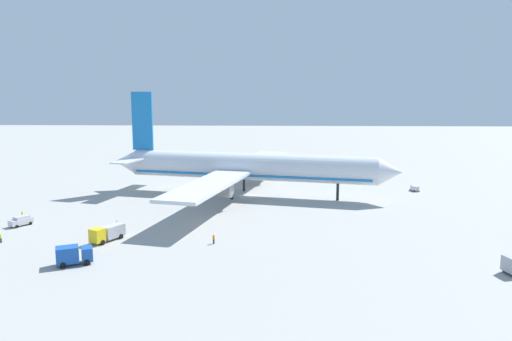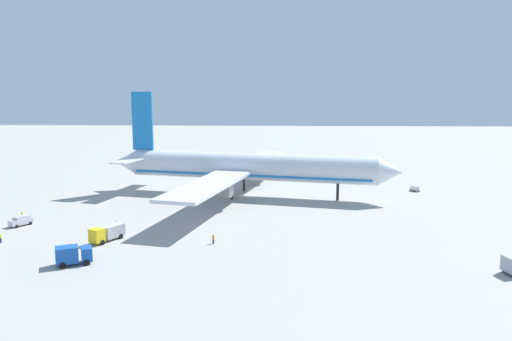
{
  "view_description": "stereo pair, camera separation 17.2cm",
  "coord_description": "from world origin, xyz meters",
  "px_view_note": "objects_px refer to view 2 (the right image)",
  "views": [
    {
      "loc": [
        7.05,
        -122.32,
        25.69
      ],
      "look_at": [
        1.5,
        1.39,
        6.45
      ],
      "focal_mm": 33.57,
      "sensor_mm": 36.0,
      "label": 1
    },
    {
      "loc": [
        7.22,
        -122.31,
        25.69
      ],
      "look_at": [
        1.5,
        1.39,
        6.45
      ],
      "focal_mm": 33.57,
      "sensor_mm": 36.0,
      "label": 2
    }
  ],
  "objects_px": {
    "ground_worker_3": "(213,239)",
    "traffic_cone_0": "(151,171)",
    "airliner": "(245,167)",
    "service_van": "(21,221)",
    "service_truck_1": "(107,233)",
    "traffic_cone_1": "(148,171)",
    "ground_worker_0": "(1,238)",
    "ground_worker_2": "(117,225)",
    "baggage_cart_0": "(415,188)",
    "service_truck_3": "(73,254)",
    "ground_worker_1": "(22,215)"
  },
  "relations": [
    {
      "from": "ground_worker_2",
      "to": "ground_worker_3",
      "type": "bearing_deg",
      "value": -22.79
    },
    {
      "from": "service_van",
      "to": "ground_worker_3",
      "type": "bearing_deg",
      "value": -14.07
    },
    {
      "from": "ground_worker_1",
      "to": "traffic_cone_1",
      "type": "height_order",
      "value": "ground_worker_1"
    },
    {
      "from": "baggage_cart_0",
      "to": "traffic_cone_0",
      "type": "distance_m",
      "value": 87.19
    },
    {
      "from": "baggage_cart_0",
      "to": "traffic_cone_1",
      "type": "xyz_separation_m",
      "value": [
        -81.85,
        29.61,
        -0.53
      ]
    },
    {
      "from": "baggage_cart_0",
      "to": "traffic_cone_0",
      "type": "xyz_separation_m",
      "value": [
        -81.38,
        31.29,
        -0.53
      ]
    },
    {
      "from": "service_truck_1",
      "to": "traffic_cone_1",
      "type": "relative_size",
      "value": 12.62
    },
    {
      "from": "baggage_cart_0",
      "to": "ground_worker_1",
      "type": "height_order",
      "value": "ground_worker_1"
    },
    {
      "from": "ground_worker_3",
      "to": "service_van",
      "type": "bearing_deg",
      "value": 165.93
    },
    {
      "from": "service_truck_1",
      "to": "ground_worker_0",
      "type": "relative_size",
      "value": 4.05
    },
    {
      "from": "service_truck_3",
      "to": "ground_worker_1",
      "type": "xyz_separation_m",
      "value": [
        -22.3,
        26.37,
        -0.69
      ]
    },
    {
      "from": "ground_worker_1",
      "to": "traffic_cone_0",
      "type": "height_order",
      "value": "ground_worker_1"
    },
    {
      "from": "ground_worker_1",
      "to": "baggage_cart_0",
      "type": "bearing_deg",
      "value": 20.77
    },
    {
      "from": "service_van",
      "to": "traffic_cone_0",
      "type": "distance_m",
      "value": 71.15
    },
    {
      "from": "service_truck_1",
      "to": "ground_worker_0",
      "type": "bearing_deg",
      "value": -174.1
    },
    {
      "from": "ground_worker_3",
      "to": "traffic_cone_1",
      "type": "xyz_separation_m",
      "value": [
        -33.1,
        79.13,
        -0.55
      ]
    },
    {
      "from": "airliner",
      "to": "ground_worker_3",
      "type": "bearing_deg",
      "value": -93.74
    },
    {
      "from": "airliner",
      "to": "traffic_cone_1",
      "type": "height_order",
      "value": "airliner"
    },
    {
      "from": "service_van",
      "to": "traffic_cone_1",
      "type": "xyz_separation_m",
      "value": [
        7.07,
        69.06,
        -0.76
      ]
    },
    {
      "from": "traffic_cone_1",
      "to": "service_truck_3",
      "type": "bearing_deg",
      "value": -81.9
    },
    {
      "from": "service_truck_1",
      "to": "traffic_cone_1",
      "type": "xyz_separation_m",
      "value": [
        -13.87,
        78.34,
        -1.26
      ]
    },
    {
      "from": "service_truck_3",
      "to": "ground_worker_0",
      "type": "relative_size",
      "value": 3.4
    },
    {
      "from": "airliner",
      "to": "service_truck_1",
      "type": "height_order",
      "value": "airliner"
    },
    {
      "from": "ground_worker_0",
      "to": "ground_worker_2",
      "type": "height_order",
      "value": "ground_worker_0"
    },
    {
      "from": "ground_worker_2",
      "to": "traffic_cone_0",
      "type": "relative_size",
      "value": 3.12
    },
    {
      "from": "service_van",
      "to": "baggage_cart_0",
      "type": "bearing_deg",
      "value": 23.93
    },
    {
      "from": "baggage_cart_0",
      "to": "service_van",
      "type": "bearing_deg",
      "value": -156.07
    },
    {
      "from": "baggage_cart_0",
      "to": "ground_worker_3",
      "type": "xyz_separation_m",
      "value": [
        -48.76,
        -49.52,
        0.03
      ]
    },
    {
      "from": "airliner",
      "to": "ground_worker_0",
      "type": "distance_m",
      "value": 59.47
    },
    {
      "from": "ground_worker_0",
      "to": "ground_worker_1",
      "type": "xyz_separation_m",
      "value": [
        -4.72,
        16.04,
        0.03
      ]
    },
    {
      "from": "service_truck_1",
      "to": "traffic_cone_0",
      "type": "xyz_separation_m",
      "value": [
        -13.4,
        80.02,
        -1.26
      ]
    },
    {
      "from": "service_truck_3",
      "to": "traffic_cone_1",
      "type": "distance_m",
      "value": 91.51
    },
    {
      "from": "ground_worker_2",
      "to": "ground_worker_3",
      "type": "distance_m",
      "value": 21.87
    },
    {
      "from": "service_van",
      "to": "ground_worker_1",
      "type": "distance_m",
      "value": 5.38
    },
    {
      "from": "ground_worker_0",
      "to": "traffic_cone_1",
      "type": "relative_size",
      "value": 3.12
    },
    {
      "from": "service_truck_3",
      "to": "baggage_cart_0",
      "type": "height_order",
      "value": "service_truck_3"
    },
    {
      "from": "service_truck_1",
      "to": "traffic_cone_1",
      "type": "bearing_deg",
      "value": 100.04
    },
    {
      "from": "ground_worker_3",
      "to": "traffic_cone_0",
      "type": "xyz_separation_m",
      "value": [
        -32.63,
        80.81,
        -0.55
      ]
    },
    {
      "from": "airliner",
      "to": "ground_worker_1",
      "type": "distance_m",
      "value": 53.09
    },
    {
      "from": "airliner",
      "to": "service_truck_3",
      "type": "bearing_deg",
      "value": -113.27
    },
    {
      "from": "airliner",
      "to": "traffic_cone_0",
      "type": "bearing_deg",
      "value": 132.25
    },
    {
      "from": "service_truck_1",
      "to": "ground_worker_1",
      "type": "height_order",
      "value": "service_truck_1"
    },
    {
      "from": "ground_worker_0",
      "to": "service_truck_1",
      "type": "bearing_deg",
      "value": 5.9
    },
    {
      "from": "service_van",
      "to": "ground_worker_0",
      "type": "height_order",
      "value": "service_van"
    },
    {
      "from": "baggage_cart_0",
      "to": "service_truck_1",
      "type": "bearing_deg",
      "value": -144.37
    },
    {
      "from": "traffic_cone_1",
      "to": "baggage_cart_0",
      "type": "bearing_deg",
      "value": -19.89
    },
    {
      "from": "ground_worker_0",
      "to": "ground_worker_3",
      "type": "distance_m",
      "value": 37.81
    },
    {
      "from": "ground_worker_3",
      "to": "traffic_cone_1",
      "type": "height_order",
      "value": "ground_worker_3"
    },
    {
      "from": "ground_worker_0",
      "to": "traffic_cone_1",
      "type": "height_order",
      "value": "ground_worker_0"
    },
    {
      "from": "service_truck_3",
      "to": "ground_worker_3",
      "type": "distance_m",
      "value": 23.24
    }
  ]
}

